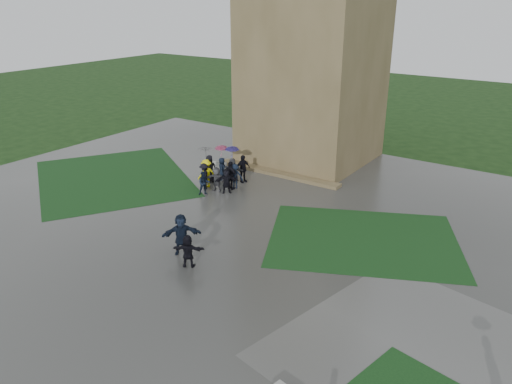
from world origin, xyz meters
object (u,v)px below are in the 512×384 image
Objects in this scene: pedestrian_mid at (181,234)px; pedestrian_near at (188,251)px; tower at (315,29)px; bench at (216,168)px.

pedestrian_mid is 1.33m from pedestrian_near.
tower reaches higher than pedestrian_mid.
pedestrian_near reaches higher than bench.
bench is (-3.51, -6.46, -8.57)m from tower.
tower reaches higher than pedestrian_near.
tower is 18.03m from pedestrian_mid.
pedestrian_near is (6.72, -10.30, 0.35)m from bench.
bench is 11.10m from pedestrian_mid.
pedestrian_mid reaches higher than bench.
tower is 11.30m from bench.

